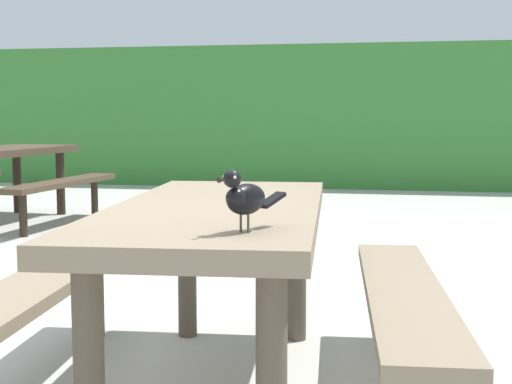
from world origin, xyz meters
TOP-DOWN VIEW (x-y plane):
  - hedge_wall at (0.00, 8.45)m, footprint 28.00×1.47m
  - picnic_table_foreground at (0.39, 0.09)m, footprint 1.81×1.86m
  - bird_grackle at (0.62, -0.53)m, footprint 0.16×0.26m

SIDE VIEW (x-z plane):
  - picnic_table_foreground at x=0.39m, z-range 0.19..0.93m
  - bird_grackle at x=0.62m, z-range 0.75..0.94m
  - hedge_wall at x=0.00m, z-range 0.00..2.06m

